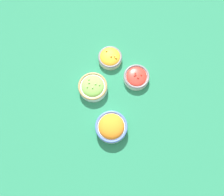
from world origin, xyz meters
name	(u,v)px	position (x,y,z in m)	size (l,w,h in m)	color
ground_plane	(112,100)	(0.00, 0.00, 0.00)	(3.00, 3.00, 0.00)	#23704C
bowl_lettuce	(93,87)	(0.02, 0.11, 0.03)	(0.15, 0.15, 0.07)	white
bowl_squash	(110,57)	(0.20, 0.09, 0.02)	(0.13, 0.13, 0.06)	beige
bowl_cherry_tomatoes	(136,77)	(0.15, -0.07, 0.02)	(0.13, 0.13, 0.05)	silver
bowl_carrots	(111,127)	(-0.14, -0.05, 0.04)	(0.15, 0.15, 0.08)	#B2C1CC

